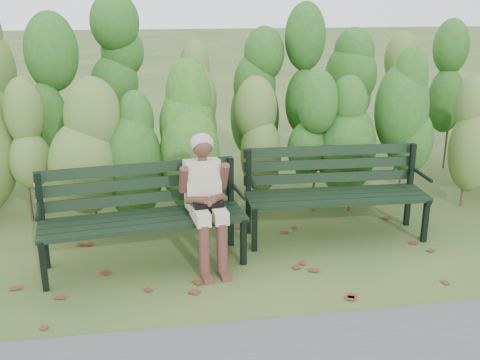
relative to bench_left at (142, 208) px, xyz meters
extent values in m
plane|color=#2B481D|center=(0.95, -0.26, -0.55)|extent=(80.00, 80.00, 0.00)
cylinder|color=#47381E|center=(-1.20, 1.04, -0.15)|extent=(0.03, 0.03, 0.80)
ellipsoid|color=#305F1C|center=(-1.20, 1.04, 0.49)|extent=(0.64, 0.64, 1.44)
cylinder|color=#47381E|center=(-0.58, 1.04, -0.15)|extent=(0.03, 0.03, 0.80)
ellipsoid|color=#305F1C|center=(-0.58, 1.04, 0.49)|extent=(0.64, 0.64, 1.44)
cylinder|color=#47381E|center=(0.03, 1.04, -0.15)|extent=(0.03, 0.03, 0.80)
ellipsoid|color=#305F1C|center=(0.03, 1.04, 0.49)|extent=(0.64, 0.64, 1.44)
cylinder|color=#47381E|center=(0.64, 1.04, -0.15)|extent=(0.03, 0.03, 0.80)
ellipsoid|color=#305F1C|center=(0.64, 1.04, 0.49)|extent=(0.64, 0.64, 1.44)
cylinder|color=#47381E|center=(1.25, 1.04, -0.15)|extent=(0.03, 0.03, 0.80)
ellipsoid|color=#305F1C|center=(1.25, 1.04, 0.49)|extent=(0.64, 0.64, 1.44)
cylinder|color=#47381E|center=(1.86, 1.04, -0.15)|extent=(0.03, 0.03, 0.80)
ellipsoid|color=#305F1C|center=(1.86, 1.04, 0.49)|extent=(0.64, 0.64, 1.44)
cylinder|color=#47381E|center=(2.48, 1.04, -0.15)|extent=(0.03, 0.03, 0.80)
ellipsoid|color=#305F1C|center=(2.48, 1.04, 0.49)|extent=(0.64, 0.64, 1.44)
cylinder|color=#47381E|center=(3.09, 1.04, -0.15)|extent=(0.03, 0.03, 0.80)
ellipsoid|color=#305F1C|center=(3.09, 1.04, 0.49)|extent=(0.64, 0.64, 1.44)
cylinder|color=#47381E|center=(3.70, 1.04, -0.15)|extent=(0.03, 0.03, 0.80)
ellipsoid|color=#305F1C|center=(3.70, 1.04, 0.49)|extent=(0.64, 0.64, 1.44)
cylinder|color=#47381E|center=(-0.97, 2.04, 0.00)|extent=(0.04, 0.04, 1.10)
ellipsoid|color=#2D501D|center=(-0.97, 2.04, 0.88)|extent=(0.70, 0.70, 1.98)
cylinder|color=#47381E|center=(-0.21, 2.04, 0.00)|extent=(0.04, 0.04, 1.10)
ellipsoid|color=#2D501D|center=(-0.21, 2.04, 0.88)|extent=(0.70, 0.70, 1.98)
cylinder|color=#47381E|center=(0.56, 2.04, 0.00)|extent=(0.04, 0.04, 1.10)
ellipsoid|color=#2D501D|center=(0.56, 2.04, 0.88)|extent=(0.70, 0.70, 1.98)
cylinder|color=#47381E|center=(1.33, 2.04, 0.00)|extent=(0.04, 0.04, 1.10)
ellipsoid|color=#2D501D|center=(1.33, 2.04, 0.88)|extent=(0.70, 0.70, 1.98)
cylinder|color=#47381E|center=(2.10, 2.04, 0.00)|extent=(0.04, 0.04, 1.10)
ellipsoid|color=#2D501D|center=(2.10, 2.04, 0.88)|extent=(0.70, 0.70, 1.98)
cylinder|color=#47381E|center=(2.87, 2.04, 0.00)|extent=(0.04, 0.04, 1.10)
ellipsoid|color=#2D501D|center=(2.87, 2.04, 0.88)|extent=(0.70, 0.70, 1.98)
cylinder|color=#47381E|center=(3.63, 2.04, 0.00)|extent=(0.04, 0.04, 1.10)
ellipsoid|color=#2D501D|center=(3.63, 2.04, 0.88)|extent=(0.70, 0.70, 1.98)
cylinder|color=#47381E|center=(4.40, 2.04, 0.00)|extent=(0.04, 0.04, 1.10)
ellipsoid|color=#2D501D|center=(4.40, 2.04, 0.88)|extent=(0.70, 0.70, 1.98)
cube|color=brown|center=(0.25, 0.24, -0.55)|extent=(0.10, 0.09, 0.01)
cube|color=brown|center=(1.36, 0.30, -0.55)|extent=(0.10, 0.08, 0.01)
cube|color=brown|center=(1.07, -0.35, -0.55)|extent=(0.11, 0.10, 0.01)
cube|color=brown|center=(0.56, -0.25, -0.55)|extent=(0.11, 0.11, 0.01)
cube|color=brown|center=(0.67, -0.98, -0.55)|extent=(0.09, 0.10, 0.01)
cube|color=brown|center=(2.61, -0.40, -0.55)|extent=(0.10, 0.11, 0.01)
cube|color=brown|center=(2.60, -1.06, -0.55)|extent=(0.08, 0.10, 0.01)
cube|color=brown|center=(-1.03, -0.52, -0.55)|extent=(0.11, 0.09, 0.01)
cube|color=brown|center=(3.50, 0.48, -0.55)|extent=(0.08, 0.10, 0.01)
cube|color=brown|center=(2.15, -0.43, -0.55)|extent=(0.11, 0.11, 0.01)
cube|color=brown|center=(1.84, -1.23, -0.55)|extent=(0.11, 0.11, 0.01)
cube|color=brown|center=(0.35, -0.29, -0.55)|extent=(0.09, 0.10, 0.01)
cube|color=brown|center=(2.73, -0.03, -0.55)|extent=(0.11, 0.11, 0.01)
cube|color=brown|center=(1.00, -0.15, -0.55)|extent=(0.10, 0.11, 0.01)
cube|color=brown|center=(2.79, 0.03, -0.55)|extent=(0.08, 0.10, 0.01)
cube|color=brown|center=(0.03, -0.05, -0.55)|extent=(0.10, 0.11, 0.01)
cube|color=brown|center=(1.72, 0.08, -0.55)|extent=(0.08, 0.10, 0.01)
cube|color=brown|center=(1.72, -1.33, -0.55)|extent=(0.11, 0.11, 0.01)
cube|color=brown|center=(3.04, 0.46, -0.55)|extent=(0.09, 0.10, 0.01)
cube|color=brown|center=(2.56, 0.56, -0.55)|extent=(0.10, 0.08, 0.01)
cube|color=brown|center=(2.17, 0.27, -0.55)|extent=(0.11, 0.11, 0.01)
cube|color=brown|center=(-0.89, -0.25, -0.55)|extent=(0.10, 0.11, 0.01)
cube|color=brown|center=(0.11, -0.94, -0.55)|extent=(0.11, 0.11, 0.01)
cube|color=brown|center=(2.90, -0.53, -0.55)|extent=(0.08, 0.10, 0.01)
cube|color=brown|center=(-0.82, -1.12, -0.55)|extent=(0.11, 0.11, 0.01)
cube|color=black|center=(0.04, -0.31, -0.08)|extent=(1.88, 0.34, 0.04)
cube|color=black|center=(0.02, -0.18, -0.08)|extent=(1.88, 0.34, 0.04)
cube|color=black|center=(0.01, -0.05, -0.08)|extent=(1.88, 0.34, 0.04)
cube|color=black|center=(-0.01, 0.08, -0.08)|extent=(1.88, 0.34, 0.04)
cube|color=black|center=(-0.02, 0.18, 0.03)|extent=(1.87, 0.29, 0.11)
cube|color=black|center=(-0.02, 0.19, 0.18)|extent=(1.87, 0.29, 0.11)
cube|color=black|center=(-0.03, 0.21, 0.32)|extent=(1.87, 0.29, 0.11)
cube|color=black|center=(-0.85, -0.43, -0.32)|extent=(0.06, 0.06, 0.47)
cube|color=black|center=(-0.91, 0.01, -0.08)|extent=(0.06, 0.06, 0.94)
cube|color=black|center=(-0.88, -0.22, -0.10)|extent=(0.12, 0.52, 0.04)
cylinder|color=black|center=(-0.87, -0.28, 0.13)|extent=(0.09, 0.39, 0.04)
cube|color=black|center=(0.93, -0.21, -0.32)|extent=(0.06, 0.06, 0.47)
cube|color=black|center=(0.88, 0.23, -0.08)|extent=(0.06, 0.06, 0.94)
cube|color=black|center=(0.90, 0.00, -0.10)|extent=(0.12, 0.52, 0.04)
cylinder|color=black|center=(0.91, -0.06, 0.13)|extent=(0.09, 0.39, 0.04)
cube|color=black|center=(1.98, 0.05, -0.09)|extent=(1.87, 0.18, 0.04)
cube|color=black|center=(1.99, 0.18, -0.09)|extent=(1.87, 0.18, 0.04)
cube|color=black|center=(1.99, 0.31, -0.09)|extent=(1.87, 0.18, 0.04)
cube|color=black|center=(1.99, 0.44, -0.09)|extent=(1.87, 0.18, 0.04)
cube|color=black|center=(2.00, 0.53, 0.03)|extent=(1.87, 0.12, 0.11)
cube|color=black|center=(2.00, 0.55, 0.17)|extent=(1.87, 0.12, 0.11)
cube|color=black|center=(2.00, 0.56, 0.32)|extent=(1.87, 0.12, 0.11)
cube|color=black|center=(1.09, 0.07, -0.32)|extent=(0.05, 0.05, 0.47)
cube|color=black|center=(1.10, 0.51, -0.09)|extent=(0.05, 0.05, 0.93)
cube|color=black|center=(1.10, 0.27, -0.11)|extent=(0.07, 0.52, 0.04)
cylinder|color=black|center=(1.09, 0.22, 0.12)|extent=(0.05, 0.39, 0.04)
cube|color=black|center=(2.87, 0.00, -0.32)|extent=(0.05, 0.05, 0.47)
cube|color=black|center=(2.89, 0.45, -0.09)|extent=(0.05, 0.05, 0.93)
cube|color=black|center=(2.88, 0.21, -0.11)|extent=(0.07, 0.52, 0.04)
cylinder|color=black|center=(2.88, 0.16, 0.12)|extent=(0.05, 0.39, 0.04)
cube|color=beige|center=(0.52, -0.24, 0.00)|extent=(0.17, 0.40, 0.12)
cube|color=beige|center=(0.69, -0.22, 0.00)|extent=(0.17, 0.40, 0.12)
cylinder|color=#552D25|center=(0.54, -0.40, -0.30)|extent=(0.11, 0.11, 0.51)
cylinder|color=#552D25|center=(0.70, -0.38, -0.30)|extent=(0.11, 0.11, 0.51)
cube|color=#552D25|center=(0.55, -0.47, -0.53)|extent=(0.10, 0.19, 0.05)
cube|color=#552D25|center=(0.71, -0.45, -0.53)|extent=(0.10, 0.19, 0.05)
cube|color=beige|center=(0.57, 0.01, 0.21)|extent=(0.35, 0.27, 0.47)
cylinder|color=#552D25|center=(0.58, -0.01, 0.45)|extent=(0.08, 0.08, 0.09)
sphere|color=#552D25|center=(0.58, -0.02, 0.57)|extent=(0.19, 0.19, 0.19)
ellipsoid|color=gray|center=(0.57, 0.01, 0.60)|extent=(0.22, 0.21, 0.20)
cylinder|color=#552D25|center=(0.39, -0.09, 0.29)|extent=(0.10, 0.20, 0.28)
cylinder|color=#552D25|center=(0.77, -0.04, 0.29)|extent=(0.10, 0.20, 0.28)
cylinder|color=#552D25|center=(0.50, -0.19, 0.12)|extent=(0.23, 0.23, 0.12)
cylinder|color=#552D25|center=(0.69, -0.17, 0.12)|extent=(0.19, 0.25, 0.12)
sphere|color=#552D25|center=(0.60, -0.23, 0.10)|extent=(0.10, 0.10, 0.10)
cube|color=black|center=(0.60, -0.23, 0.03)|extent=(0.28, 0.14, 0.15)
camera|label=1|loc=(0.12, -4.99, 1.89)|focal=42.00mm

